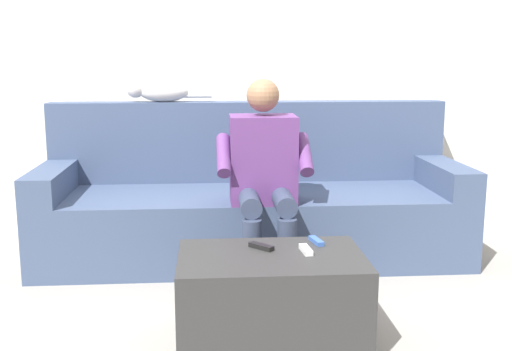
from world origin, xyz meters
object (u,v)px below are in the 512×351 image
person_solo_seated (264,169)px  remote_black (261,246)px  remote_white (306,250)px  cat_on_backrest (159,91)px  couch (252,206)px  coffee_table (271,299)px  remote_blue (316,241)px

person_solo_seated → remote_black: size_ratio=8.99×
remote_white → cat_on_backrest: bearing=-159.5°
couch → remote_black: size_ratio=20.83×
couch → cat_on_backrest: cat_on_backrest is taller
person_solo_seated → remote_white: size_ratio=9.20×
coffee_table → remote_white: (-0.15, -0.03, 0.21)m
remote_white → remote_black: bearing=-113.8°
couch → person_solo_seated: bearing=95.5°
couch → remote_blue: (-0.22, 1.08, 0.10)m
person_solo_seated → cat_on_backrest: size_ratio=2.04×
couch → remote_white: size_ratio=21.32×
remote_white → remote_blue: size_ratio=1.02×
remote_black → remote_blue: size_ratio=1.04×
remote_black → remote_white: bearing=-153.0°
couch → person_solo_seated: person_solo_seated is taller
cat_on_backrest → remote_blue: size_ratio=4.59×
person_solo_seated → remote_black: 0.77m
cat_on_backrest → couch: bearing=154.4°
coffee_table → remote_blue: bearing=-144.4°
person_solo_seated → remote_white: 0.83m
coffee_table → remote_black: size_ratio=6.44×
remote_white → remote_blue: 0.15m
couch → remote_blue: 1.11m
person_solo_seated → couch: bearing=-84.5°
cat_on_backrest → person_solo_seated: bearing=131.7°
person_solo_seated → remote_blue: person_solo_seated is taller
person_solo_seated → cat_on_backrest: (0.62, -0.70, 0.39)m
couch → coffee_table: couch is taller
couch → remote_white: 1.22m
remote_blue → person_solo_seated: bearing=3.1°
person_solo_seated → remote_white: (-0.11, 0.79, -0.21)m
remote_black → remote_blue: 0.27m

